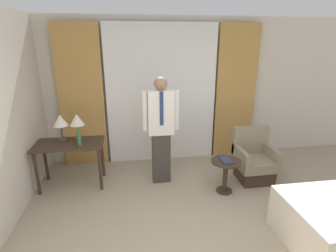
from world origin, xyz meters
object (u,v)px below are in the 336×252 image
object	(u,v)px
desk	(70,150)
book	(226,160)
armchair	(254,162)
table_lamp_right	(77,121)
bottle_near_edge	(79,139)
side_table	(226,171)
person	(161,127)
table_lamp_left	(60,122)

from	to	relation	value
desk	book	size ratio (longest dim) A/B	4.13
desk	armchair	size ratio (longest dim) A/B	1.20
table_lamp_right	bottle_near_edge	distance (m)	0.36
armchair	side_table	xyz separation A→B (m)	(-0.62, -0.32, 0.04)
person	table_lamp_right	bearing A→B (deg)	169.02
person	bottle_near_edge	bearing A→B (deg)	-177.96
armchair	side_table	bearing A→B (deg)	-153.20
bottle_near_edge	desk	bearing A→B (deg)	142.00
person	armchair	xyz separation A→B (m)	(1.56, -0.17, -0.65)
side_table	book	size ratio (longest dim) A/B	2.09
desk	armchair	bearing A→B (deg)	-5.10
desk	side_table	world-z (taller)	desk
armchair	bottle_near_edge	bearing A→B (deg)	177.56
table_lamp_right	book	bearing A→B (deg)	-18.29
table_lamp_right	table_lamp_left	bearing A→B (deg)	180.00
table_lamp_right	bottle_near_edge	xyz separation A→B (m)	(0.06, -0.30, -0.20)
bottle_near_edge	book	distance (m)	2.25
person	side_table	xyz separation A→B (m)	(0.94, -0.48, -0.60)
desk	table_lamp_right	bearing A→B (deg)	50.29
table_lamp_left	bottle_near_edge	distance (m)	0.48
person	desk	bearing A→B (deg)	175.92
armchair	book	world-z (taller)	armchair
table_lamp_right	book	world-z (taller)	table_lamp_right
table_lamp_right	armchair	bearing A→B (deg)	-8.32
side_table	bottle_near_edge	bearing A→B (deg)	168.78
desk	side_table	xyz separation A→B (m)	(2.39, -0.58, -0.25)
book	person	bearing A→B (deg)	152.31
table_lamp_left	side_table	world-z (taller)	table_lamp_left
table_lamp_right	book	xyz separation A→B (m)	(2.25, -0.74, -0.50)
table_lamp_right	person	xyz separation A→B (m)	(1.32, -0.26, -0.08)
table_lamp_right	armchair	world-z (taller)	table_lamp_right
desk	armchair	world-z (taller)	armchair
table_lamp_left	armchair	xyz separation A→B (m)	(3.14, -0.42, -0.73)
person	book	xyz separation A→B (m)	(0.93, -0.49, -0.42)
bottle_near_edge	person	bearing A→B (deg)	2.04
bottle_near_edge	book	world-z (taller)	bottle_near_edge
table_lamp_left	bottle_near_edge	size ratio (longest dim) A/B	1.53
bottle_near_edge	side_table	distance (m)	2.29
desk	bottle_near_edge	xyz separation A→B (m)	(0.19, -0.15, 0.23)
table_lamp_left	armchair	bearing A→B (deg)	-7.65
armchair	book	xyz separation A→B (m)	(-0.63, -0.32, 0.23)
desk	side_table	bearing A→B (deg)	-13.74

